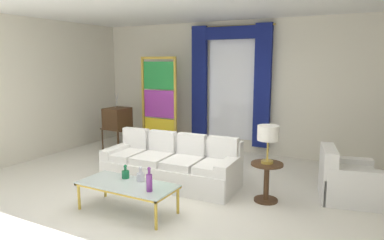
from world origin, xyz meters
TOP-DOWN VIEW (x-y plane):
  - ground_plane at (0.00, 0.00)m, footprint 16.00×16.00m
  - wall_rear at (0.00, 3.06)m, footprint 8.00×0.12m
  - wall_left at (-3.66, 0.60)m, footprint 0.12×7.00m
  - ceiling_slab at (0.00, 0.80)m, footprint 8.00×7.60m
  - curtained_window at (-0.14, 2.89)m, footprint 2.00×0.17m
  - couch_white_long at (-0.19, 0.44)m, footprint 2.38×1.02m
  - coffee_table at (-0.13, -0.89)m, footprint 1.40×0.62m
  - bottle_blue_decanter at (0.31, -0.98)m, footprint 0.08×0.08m
  - bottle_crystal_tall at (-0.30, -0.71)m, footprint 0.11×0.11m
  - bottle_amber_squat at (-0.03, -0.71)m, footprint 0.11×0.11m
  - vintage_tv at (-2.60, 1.87)m, footprint 0.62×0.61m
  - armchair_white at (2.52, 1.01)m, footprint 0.97×0.96m
  - stained_glass_divider at (-1.67, 2.27)m, footprint 0.95×0.05m
  - peacock_figurine at (-1.29, 1.96)m, footprint 0.44×0.60m
  - round_side_table at (1.48, 0.39)m, footprint 0.48×0.48m
  - table_lamp_brass at (1.48, 0.39)m, footprint 0.32×0.32m

SIDE VIEW (x-z plane):
  - ground_plane at x=0.00m, z-range 0.00..0.00m
  - peacock_figurine at x=-1.29m, z-range -0.03..0.47m
  - armchair_white at x=2.52m, z-range -0.11..0.69m
  - couch_white_long at x=-0.19m, z-range -0.12..0.74m
  - round_side_table at x=1.48m, z-range 0.06..0.65m
  - coffee_table at x=-0.13m, z-range 0.17..0.58m
  - bottle_crystal_tall at x=-0.30m, z-range 0.38..0.58m
  - bottle_amber_squat at x=-0.03m, z-range 0.38..0.59m
  - bottle_blue_decanter at x=0.31m, z-range 0.38..0.71m
  - vintage_tv at x=-2.60m, z-range 0.06..1.40m
  - table_lamp_brass at x=1.48m, z-range 0.74..1.31m
  - stained_glass_divider at x=-1.67m, z-range -0.04..2.16m
  - wall_rear at x=0.00m, z-range 0.00..3.00m
  - wall_left at x=-3.66m, z-range 0.00..3.00m
  - curtained_window at x=-0.14m, z-range 0.39..3.09m
  - ceiling_slab at x=0.00m, z-range 3.00..3.04m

